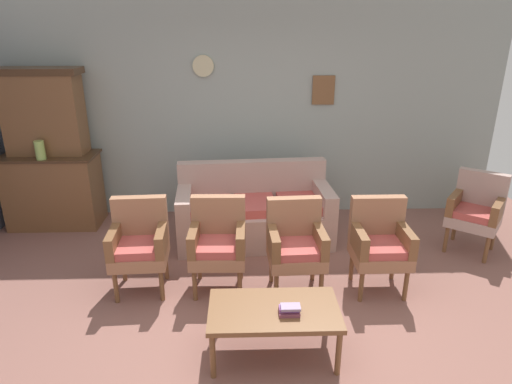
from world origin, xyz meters
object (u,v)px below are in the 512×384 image
wingback_chair_by_fireplace (476,209)px  armchair_by_doorway (380,241)px  armchair_near_couch_end (296,243)px  side_cabinet (54,190)px  coffee_table (274,313)px  floor_vase_by_wall (474,201)px  armchair_row_middle (218,241)px  floral_couch (254,214)px  vase_on_cabinet (40,150)px  armchair_near_cabinet (140,242)px  book_stack_on_table (290,310)px

wingback_chair_by_fireplace → armchair_by_doorway: bearing=-150.3°
armchair_near_couch_end → side_cabinet: bearing=151.2°
armchair_near_couch_end → coffee_table: bearing=-106.3°
floor_vase_by_wall → armchair_row_middle: bearing=-156.2°
coffee_table → wingback_chair_by_fireplace: bearing=34.9°
armchair_row_middle → floor_vase_by_wall: size_ratio=1.52×
floral_couch → armchair_by_doorway: (1.17, -1.09, 0.17)m
floor_vase_by_wall → armchair_by_doorway: bearing=-138.6°
armchair_row_middle → wingback_chair_by_fireplace: same height
vase_on_cabinet → armchair_row_middle: 2.58m
armchair_near_cabinet → book_stack_on_table: size_ratio=5.62×
armchair_near_cabinet → side_cabinet: bearing=132.6°
armchair_by_doorway → floor_vase_by_wall: bearing=41.4°
armchair_near_couch_end → wingback_chair_by_fireplace: 2.24m
armchair_row_middle → floor_vase_by_wall: armchair_row_middle is taller
side_cabinet → armchair_by_doorway: size_ratio=1.28×
side_cabinet → floral_couch: (2.52, -0.50, -0.14)m
armchair_near_cabinet → wingback_chair_by_fireplace: (3.59, 0.68, 0.00)m
floor_vase_by_wall → armchair_near_couch_end: bearing=-149.1°
floral_couch → armchair_near_couch_end: size_ratio=2.04×
armchair_by_doorway → coffee_table: bearing=-139.5°
floral_couch → armchair_by_doorway: same height
armchair_near_couch_end → floor_vase_by_wall: 2.90m
side_cabinet → armchair_near_couch_end: side_cabinet is taller
side_cabinet → armchair_near_couch_end: size_ratio=1.28×
side_cabinet → wingback_chair_by_fireplace: 5.06m
wingback_chair_by_fireplace → floor_vase_by_wall: size_ratio=1.52×
armchair_row_middle → armchair_by_doorway: same height
armchair_near_cabinet → floor_vase_by_wall: (3.97, 1.42, -0.20)m
vase_on_cabinet → floral_couch: 2.64m
vase_on_cabinet → armchair_near_couch_end: (2.88, -1.40, -0.54)m
wingback_chair_by_fireplace → coffee_table: (-2.38, -1.66, -0.12)m
vase_on_cabinet → coffee_table: bearing=-41.5°
vase_on_cabinet → armchair_near_couch_end: vase_on_cabinet is taller
floor_vase_by_wall → book_stack_on_table: bearing=-136.9°
floral_couch → book_stack_on_table: (0.20, -2.08, 0.13)m
armchair_near_cabinet → armchair_near_couch_end: same height
armchair_by_doorway → wingback_chair_by_fireplace: (1.30, 0.74, 0.00)m
side_cabinet → vase_on_cabinet: 0.60m
vase_on_cabinet → armchair_near_couch_end: bearing=-25.9°
side_cabinet → armchair_near_couch_end: 3.29m
side_cabinet → coffee_table: size_ratio=1.16×
side_cabinet → armchair_row_middle: side_cabinet is taller
side_cabinet → armchair_row_middle: bearing=-35.4°
vase_on_cabinet → book_stack_on_table: vase_on_cabinet is taller
armchair_row_middle → armchair_near_couch_end: same height
vase_on_cabinet → book_stack_on_table: size_ratio=1.39×
wingback_chair_by_fireplace → side_cabinet: bearing=170.4°
side_cabinet → armchair_near_cabinet: (1.40, -1.52, 0.03)m
armchair_near_couch_end → wingback_chair_by_fireplace: bearing=19.5°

